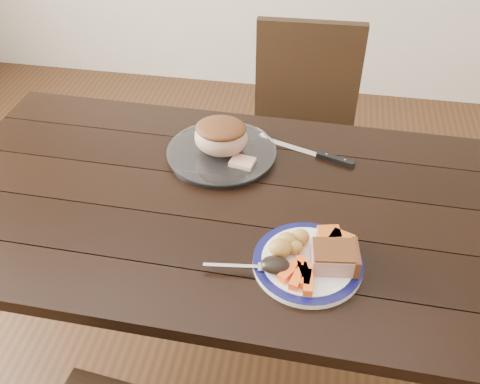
% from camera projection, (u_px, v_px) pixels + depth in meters
% --- Properties ---
extents(ground, '(4.00, 4.00, 0.00)m').
position_uv_depth(ground, '(220.00, 349.00, 1.99)').
color(ground, '#472B16').
rests_on(ground, ground).
extents(dining_table, '(1.62, 0.93, 0.75)m').
position_uv_depth(dining_table, '(214.00, 222.00, 1.57)').
color(dining_table, black).
rests_on(dining_table, ground).
extents(chair_far, '(0.43, 0.44, 0.93)m').
position_uv_depth(chair_far, '(303.00, 129.00, 2.18)').
color(chair_far, black).
rests_on(chair_far, ground).
extents(dinner_plate, '(0.27, 0.27, 0.02)m').
position_uv_depth(dinner_plate, '(308.00, 263.00, 1.31)').
color(dinner_plate, white).
rests_on(dinner_plate, dining_table).
extents(plate_rim, '(0.27, 0.27, 0.02)m').
position_uv_depth(plate_rim, '(308.00, 261.00, 1.30)').
color(plate_rim, '#0D0E42').
rests_on(plate_rim, dinner_plate).
extents(serving_platter, '(0.33, 0.33, 0.02)m').
position_uv_depth(serving_platter, '(222.00, 154.00, 1.65)').
color(serving_platter, white).
rests_on(serving_platter, dining_table).
extents(pork_slice, '(0.12, 0.10, 0.05)m').
position_uv_depth(pork_slice, '(334.00, 258.00, 1.27)').
color(pork_slice, tan).
rests_on(pork_slice, dinner_plate).
extents(roasted_potatoes, '(0.10, 0.10, 0.05)m').
position_uv_depth(roasted_potatoes, '(289.00, 243.00, 1.31)').
color(roasted_potatoes, gold).
rests_on(roasted_potatoes, dinner_plate).
extents(carrot_batons, '(0.09, 0.11, 0.02)m').
position_uv_depth(carrot_batons, '(301.00, 275.00, 1.25)').
color(carrot_batons, '#FF5715').
rests_on(carrot_batons, dinner_plate).
extents(pumpkin_wedges, '(0.10, 0.07, 0.04)m').
position_uv_depth(pumpkin_wedges, '(335.00, 239.00, 1.33)').
color(pumpkin_wedges, orange).
rests_on(pumpkin_wedges, dinner_plate).
extents(dark_mushroom, '(0.07, 0.05, 0.03)m').
position_uv_depth(dark_mushroom, '(275.00, 265.00, 1.27)').
color(dark_mushroom, black).
rests_on(dark_mushroom, dinner_plate).
extents(fork, '(0.18, 0.04, 0.00)m').
position_uv_depth(fork, '(246.00, 267.00, 1.28)').
color(fork, silver).
rests_on(fork, dinner_plate).
extents(roast_joint, '(0.16, 0.14, 0.11)m').
position_uv_depth(roast_joint, '(221.00, 137.00, 1.61)').
color(roast_joint, tan).
rests_on(roast_joint, serving_platter).
extents(cut_slice, '(0.08, 0.07, 0.02)m').
position_uv_depth(cut_slice, '(242.00, 163.00, 1.59)').
color(cut_slice, tan).
rests_on(cut_slice, serving_platter).
extents(carving_knife, '(0.31, 0.12, 0.01)m').
position_uv_depth(carving_knife, '(323.00, 156.00, 1.65)').
color(carving_knife, silver).
rests_on(carving_knife, dining_table).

